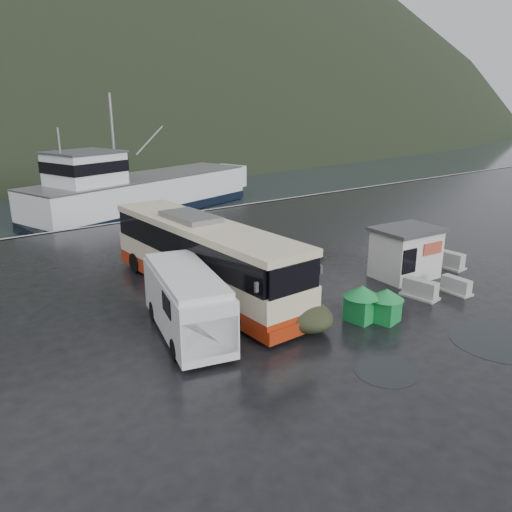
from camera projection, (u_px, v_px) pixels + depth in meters
ground at (310, 309)px, 21.05m from camera, size 160.00×160.00×0.00m
quay_edge at (125, 222)px, 36.41m from camera, size 160.00×0.60×1.50m
coach_bus at (204, 293)px, 22.89m from camera, size 3.43×12.56×3.53m
white_van at (188, 333)px, 18.84m from camera, size 3.44×6.34×2.51m
waste_bin_left at (385, 321)px, 19.90m from camera, size 1.18×1.18×1.38m
waste_bin_right at (360, 320)px, 19.98m from camera, size 1.20×1.20×1.48m
dome_tent at (299, 327)px, 19.35m from camera, size 2.17×3.00×1.16m
ticket_kiosk at (403, 277)px, 24.97m from camera, size 3.41×2.70×2.52m
jersey_barrier_a at (455, 293)px, 22.88m from camera, size 0.79×1.47×0.72m
jersey_barrier_b at (419, 297)px, 22.35m from camera, size 1.03×1.73×0.82m
jersey_barrier_c at (448, 267)px, 26.40m from camera, size 0.92×1.74×0.86m
fishing_trawler at (145, 197)px, 45.85m from camera, size 26.91×13.44×10.55m
puddles at (414, 317)px, 20.27m from camera, size 8.21×14.80×0.01m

